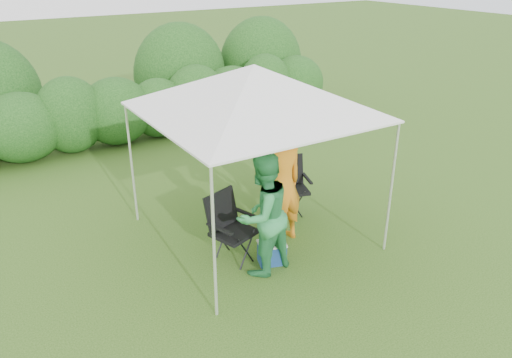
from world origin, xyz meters
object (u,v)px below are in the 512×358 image
canopy (254,89)px  woman (263,215)px  chair_right (290,181)px  cooler (272,252)px  man (282,184)px  chair_left (229,223)px

canopy → woman: size_ratio=1.68×
chair_right → cooler: size_ratio=2.09×
man → woman: 0.93m
woman → canopy: bearing=-127.1°
cooler → canopy: bearing=93.7°
canopy → man: size_ratio=1.55×
canopy → cooler: (-0.23, -0.87, -2.29)m
canopy → woman: canopy is taller
chair_left → cooler: size_ratio=2.20×
man → cooler: bearing=40.5°
chair_left → cooler: (0.47, -0.46, -0.43)m
chair_right → chair_left: size_ratio=0.95×
chair_left → woman: bearing=-83.7°
woman → cooler: bearing=-171.0°
woman → chair_left: bearing=-77.2°
chair_right → canopy: bearing=-140.3°
chair_right → chair_left: 1.88m
man → woman: size_ratio=1.08×
chair_left → woman: (0.25, -0.55, 0.32)m
canopy → woman: bearing=-115.1°
chair_right → woman: size_ratio=0.55×
chair_right → woman: bearing=-118.9°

